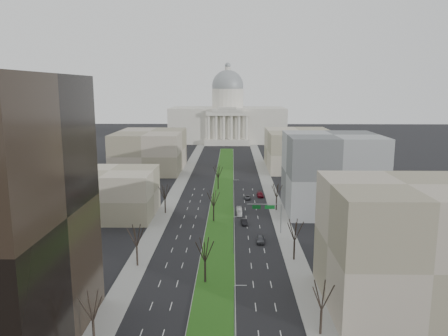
# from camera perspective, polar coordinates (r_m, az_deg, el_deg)

# --- Properties ---
(ground) EXTENTS (600.00, 600.00, 0.00)m
(ground) POSITION_cam_1_polar(r_m,az_deg,el_deg) (165.24, -0.08, -2.84)
(ground) COLOR black
(ground) RESTS_ON ground
(median) EXTENTS (8.00, 222.03, 0.20)m
(median) POSITION_cam_1_polar(r_m,az_deg,el_deg) (164.23, -0.09, -2.88)
(median) COLOR #999993
(median) RESTS_ON ground
(sidewalk_left) EXTENTS (5.00, 330.00, 0.15)m
(sidewalk_left) POSITION_cam_1_polar(r_m,az_deg,el_deg) (142.50, -7.36, -5.08)
(sidewalk_left) COLOR gray
(sidewalk_left) RESTS_ON ground
(sidewalk_right) EXTENTS (5.00, 330.00, 0.15)m
(sidewalk_right) POSITION_cam_1_polar(r_m,az_deg,el_deg) (141.70, 6.84, -5.15)
(sidewalk_right) COLOR gray
(sidewalk_right) RESTS_ON ground
(capitol) EXTENTS (80.00, 46.00, 55.00)m
(capitol) POSITION_cam_1_polar(r_m,az_deg,el_deg) (311.11, 0.48, 6.49)
(capitol) COLOR beige
(capitol) RESTS_ON ground
(building_beige_left) EXTENTS (26.00, 22.00, 14.00)m
(building_beige_left) POSITION_cam_1_polar(r_m,az_deg,el_deg) (134.52, -14.61, -3.23)
(building_beige_left) COLOR tan
(building_beige_left) RESTS_ON ground
(building_tan_right) EXTENTS (26.00, 24.00, 22.00)m
(building_tan_right) POSITION_cam_1_polar(r_m,az_deg,el_deg) (83.15, 22.29, -9.38)
(building_tan_right) COLOR gray
(building_tan_right) RESTS_ON ground
(building_grey_right) EXTENTS (28.00, 26.00, 24.00)m
(building_grey_right) POSITION_cam_1_polar(r_m,az_deg,el_deg) (138.74, 13.86, -0.67)
(building_grey_right) COLOR slate
(building_grey_right) RESTS_ON ground
(building_far_left) EXTENTS (30.00, 40.00, 18.00)m
(building_far_left) POSITION_cam_1_polar(r_m,az_deg,el_deg) (206.42, -9.62, 2.25)
(building_far_left) COLOR gray
(building_far_left) RESTS_ON ground
(building_far_right) EXTENTS (30.00, 40.00, 18.00)m
(building_far_right) POSITION_cam_1_polar(r_m,az_deg,el_deg) (210.20, 9.76, 2.39)
(building_far_right) COLOR tan
(building_far_right) RESTS_ON ground
(tree_left_near) EXTENTS (5.10, 5.10, 9.18)m
(tree_left_near) POSITION_cam_1_polar(r_m,az_deg,el_deg) (69.75, -16.85, -16.88)
(tree_left_near) COLOR black
(tree_left_near) RESTS_ON ground
(tree_left_mid) EXTENTS (5.40, 5.40, 9.72)m
(tree_left_mid) POSITION_cam_1_polar(r_m,az_deg,el_deg) (96.25, -11.38, -8.60)
(tree_left_mid) COLOR black
(tree_left_mid) RESTS_ON ground
(tree_left_far) EXTENTS (5.28, 5.28, 9.50)m
(tree_left_far) POSITION_cam_1_polar(r_m,az_deg,el_deg) (134.06, -7.74, -3.09)
(tree_left_far) COLOR black
(tree_left_far) RESTS_ON ground
(tree_right_near) EXTENTS (5.16, 5.16, 9.29)m
(tree_right_near) POSITION_cam_1_polar(r_m,az_deg,el_deg) (71.57, 12.69, -15.86)
(tree_right_near) COLOR black
(tree_right_near) RESTS_ON ground
(tree_right_mid) EXTENTS (5.52, 5.52, 9.94)m
(tree_right_mid) POSITION_cam_1_polar(r_m,az_deg,el_deg) (98.78, 9.23, -7.93)
(tree_right_mid) COLOR black
(tree_right_mid) RESTS_ON ground
(tree_right_far) EXTENTS (5.04, 5.04, 9.07)m
(tree_right_far) POSITION_cam_1_polar(r_m,az_deg,el_deg) (137.17, 6.89, -2.90)
(tree_right_far) COLOR black
(tree_right_far) RESTS_ON ground
(tree_median_a) EXTENTS (5.40, 5.40, 9.72)m
(tree_median_a) POSITION_cam_1_polar(r_m,az_deg,el_deg) (86.71, -2.51, -10.57)
(tree_median_a) COLOR black
(tree_median_a) RESTS_ON ground
(tree_median_b) EXTENTS (5.40, 5.40, 9.72)m
(tree_median_b) POSITION_cam_1_polar(r_m,az_deg,el_deg) (124.81, -1.37, -3.95)
(tree_median_b) COLOR black
(tree_median_b) RESTS_ON ground
(tree_median_c) EXTENTS (5.40, 5.40, 9.72)m
(tree_median_c) POSITION_cam_1_polar(r_m,az_deg,el_deg) (163.82, -0.78, -0.45)
(tree_median_c) COLOR black
(tree_median_c) RESTS_ON ground
(streetlamp_median_a) EXTENTS (1.90, 0.20, 9.16)m
(streetlamp_median_a) POSITION_cam_1_polar(r_m,az_deg,el_deg) (69.30, 1.44, -18.27)
(streetlamp_median_a) COLOR gray
(streetlamp_median_a) RESTS_ON ground
(streetlamp_median_b) EXTENTS (1.90, 0.20, 9.16)m
(streetlamp_median_b) POSITION_cam_1_polar(r_m,az_deg,el_deg) (101.39, 1.32, -8.70)
(streetlamp_median_b) COLOR gray
(streetlamp_median_b) RESTS_ON ground
(streetlamp_median_c) EXTENTS (1.90, 0.20, 9.16)m
(streetlamp_median_c) POSITION_cam_1_polar(r_m,az_deg,el_deg) (139.78, 1.26, -3.29)
(streetlamp_median_c) COLOR gray
(streetlamp_median_c) RESTS_ON ground
(mast_arm_signs) EXTENTS (9.12, 0.24, 8.09)m
(mast_arm_signs) POSITION_cam_1_polar(r_m,az_deg,el_deg) (115.76, 6.14, -5.62)
(mast_arm_signs) COLOR gray
(mast_arm_signs) RESTS_ON ground
(car_grey_near) EXTENTS (2.29, 4.95, 1.64)m
(car_grey_near) POSITION_cam_1_polar(r_m,az_deg,el_deg) (110.56, 4.80, -9.27)
(car_grey_near) COLOR #4D4E55
(car_grey_near) RESTS_ON ground
(car_black) EXTENTS (2.00, 4.64, 1.49)m
(car_black) POSITION_cam_1_polar(r_m,az_deg,el_deg) (124.10, 2.64, -7.05)
(car_black) COLOR black
(car_black) RESTS_ON ground
(car_red) EXTENTS (2.32, 5.38, 1.54)m
(car_red) POSITION_cam_1_polar(r_m,az_deg,el_deg) (155.04, 4.74, -3.48)
(car_red) COLOR maroon
(car_red) RESTS_ON ground
(car_grey_far) EXTENTS (2.17, 4.47, 1.23)m
(car_grey_far) POSITION_cam_1_polar(r_m,az_deg,el_deg) (151.61, 3.05, -3.84)
(car_grey_far) COLOR #4B4C52
(car_grey_far) RESTS_ON ground
(box_van) EXTENTS (1.67, 6.79, 1.89)m
(box_van) POSITION_cam_1_polar(r_m,az_deg,el_deg) (133.69, 2.01, -5.66)
(box_van) COLOR white
(box_van) RESTS_ON ground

